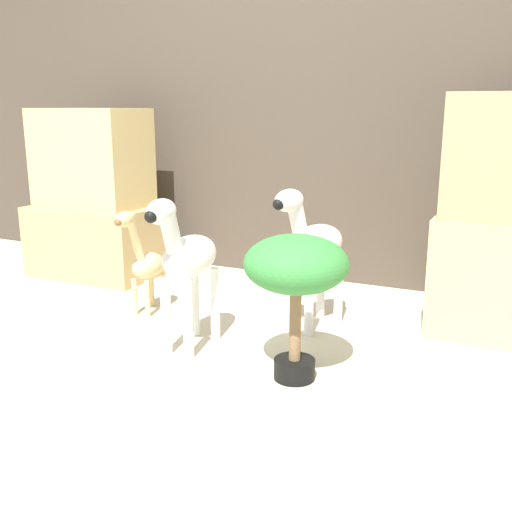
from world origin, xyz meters
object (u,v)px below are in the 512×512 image
zebra_right (312,246)px  giraffe_figurine (144,260)px  zebra_left (186,259)px  potted_palm_front (296,271)px

zebra_right → giraffe_figurine: bearing=-169.6°
zebra_right → zebra_left: (-0.40, -0.46, 0.00)m
zebra_left → giraffe_figurine: size_ratio=1.25×
zebra_right → giraffe_figurine: (-0.84, -0.15, -0.13)m
giraffe_figurine → potted_palm_front: bearing=-22.0°
giraffe_figurine → potted_palm_front: (0.97, -0.39, 0.16)m
zebra_left → potted_palm_front: zebra_left is taller
zebra_left → potted_palm_front: size_ratio=1.20×
zebra_left → giraffe_figurine: (-0.44, 0.31, -0.13)m
potted_palm_front → zebra_left: bearing=171.2°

